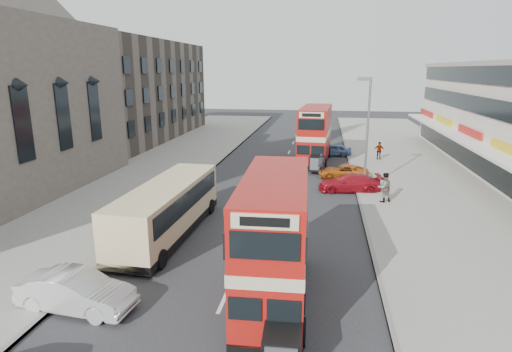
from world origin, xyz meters
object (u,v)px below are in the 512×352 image
Objects in this scene: street_lamp at (367,126)px; cyclist at (321,169)px; car_right_b at (343,172)px; pedestrian_near at (384,187)px; coach at (168,207)px; car_right_c at (334,150)px; car_left_front at (76,292)px; bus_main at (274,239)px; pedestrian_far at (379,150)px; bus_second at (315,134)px; car_right_a at (349,183)px.

street_lamp is 6.38m from cyclist.
pedestrian_near reaches higher than car_right_b.
street_lamp is 15.25m from coach.
car_right_c is at bearing 75.64° from cyclist.
car_right_c is at bearing -177.29° from car_right_b.
coach is at bearing -0.22° from car_left_front.
street_lamp reaches higher than car_right_b.
car_right_c is 9.12m from cyclist.
bus_main is 5.01× the size of pedestrian_far.
pedestrian_far is at bearing 152.95° from car_right_b.
car_right_b is at bearing -10.82° from cyclist.
bus_second is (-3.74, 9.45, -2.11)m from street_lamp.
street_lamp is 5.74m from car_right_b.
car_right_a is 2.26× the size of cyclist.
coach is at bearing 73.63° from bus_second.
coach is 16.02m from cyclist.
car_right_b is 9.19m from car_right_c.
car_right_a is 1.11× the size of car_right_b.
pedestrian_far is 0.87× the size of cyclist.
street_lamp is 4.26m from car_right_a.
bus_main is 8.45m from coach.
car_right_a is 1.25× the size of car_right_c.
cyclist is (1.61, 19.39, -1.82)m from bus_main.
car_left_front reaches higher than car_right_a.
cyclist is at bearing -84.29° from pedestrian_near.
street_lamp is 13.63m from car_right_c.
car_left_front is at bearing -27.22° from car_right_b.
car_right_a is (10.75, 17.37, -0.08)m from car_left_front.
bus_main reaches higher than car_left_front.
pedestrian_far is at bearing -106.99° from bus_main.
cyclist reaches higher than car_right_c.
car_right_a is 3.36m from pedestrian_near.
car_right_b is 2.03× the size of cyclist.
coach is (-6.34, 5.52, -0.93)m from bus_main.
cyclist is (-4.13, 6.52, -0.49)m from pedestrian_near.
car_left_front is 31.95m from pedestrian_far.
car_right_a is at bearing 110.03° from bus_second.
car_left_front is at bearing 22.43° from pedestrian_near.
car_right_b is 1.13× the size of car_right_c.
bus_main is at bearing -69.40° from car_left_front.
bus_second is 4.40m from car_right_c.
car_left_front is 23.01m from cyclist.
car_right_a is 11.79m from pedestrian_far.
pedestrian_near is (1.11, -2.72, -3.64)m from street_lamp.
car_right_b is 1.77m from cyclist.
street_lamp is at bearing 17.95° from car_right_b.
car_right_a is (-0.97, -0.13, -4.14)m from street_lamp.
pedestrian_far is (13.38, 21.23, -0.54)m from coach.
bus_second reaches higher than car_right_a.
cyclist is at bearing -94.83° from car_right_b.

